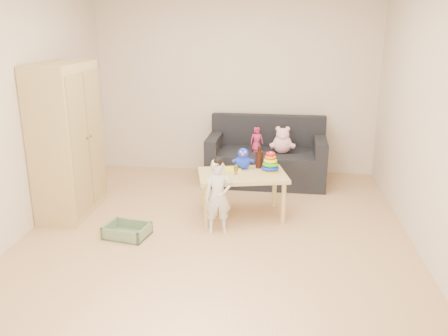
# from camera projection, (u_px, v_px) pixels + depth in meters

# --- Properties ---
(room) EXTENTS (4.50, 4.50, 4.50)m
(room) POSITION_uv_depth(u_px,v_px,m) (216.00, 112.00, 4.62)
(room) COLOR tan
(room) RESTS_ON ground
(wardrobe) EXTENTS (0.48, 0.96, 1.72)m
(wardrobe) POSITION_uv_depth(u_px,v_px,m) (67.00, 141.00, 5.33)
(wardrobe) COLOR tan
(wardrobe) RESTS_ON ground
(sofa) EXTENTS (1.62, 0.85, 0.45)m
(sofa) POSITION_uv_depth(u_px,v_px,m) (266.00, 167.00, 6.53)
(sofa) COLOR black
(sofa) RESTS_ON ground
(play_table) EXTENTS (1.08, 0.81, 0.51)m
(play_table) POSITION_uv_depth(u_px,v_px,m) (242.00, 195.00, 5.39)
(play_table) COLOR tan
(play_table) RESTS_ON ground
(storage_bin) EXTENTS (0.49, 0.40, 0.13)m
(storage_bin) POSITION_uv_depth(u_px,v_px,m) (127.00, 231.00, 4.92)
(storage_bin) COLOR #657F5C
(storage_bin) RESTS_ON ground
(toddler) EXTENTS (0.32, 0.25, 0.77)m
(toddler) POSITION_uv_depth(u_px,v_px,m) (218.00, 197.00, 4.94)
(toddler) COLOR silver
(toddler) RESTS_ON ground
(pink_bear) EXTENTS (0.32, 0.30, 0.31)m
(pink_bear) POSITION_uv_depth(u_px,v_px,m) (282.00, 142.00, 6.33)
(pink_bear) COLOR #FFBBCB
(pink_bear) RESTS_ON sofa
(doll) EXTENTS (0.19, 0.16, 0.34)m
(doll) POSITION_uv_depth(u_px,v_px,m) (257.00, 140.00, 6.38)
(doll) COLOR #CD265E
(doll) RESTS_ON sofa
(ring_stacker) EXTENTS (0.20, 0.20, 0.23)m
(ring_stacker) POSITION_uv_depth(u_px,v_px,m) (270.00, 164.00, 5.36)
(ring_stacker) COLOR #E6AF0C
(ring_stacker) RESTS_ON play_table
(brown_bottle) EXTENTS (0.09, 0.09, 0.25)m
(brown_bottle) POSITION_uv_depth(u_px,v_px,m) (259.00, 159.00, 5.50)
(brown_bottle) COLOR black
(brown_bottle) RESTS_ON play_table
(blue_plush) EXTENTS (0.26, 0.24, 0.25)m
(blue_plush) POSITION_uv_depth(u_px,v_px,m) (243.00, 158.00, 5.45)
(blue_plush) COLOR #1B37FB
(blue_plush) RESTS_ON play_table
(wooden_figure) EXTENTS (0.05, 0.04, 0.12)m
(wooden_figure) POSITION_uv_depth(u_px,v_px,m) (236.00, 170.00, 5.26)
(wooden_figure) COLOR brown
(wooden_figure) RESTS_ON play_table
(yellow_book) EXTENTS (0.20, 0.20, 0.01)m
(yellow_book) POSITION_uv_depth(u_px,v_px,m) (233.00, 169.00, 5.43)
(yellow_book) COLOR #FFFA1A
(yellow_book) RESTS_ON play_table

